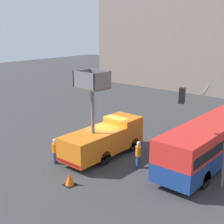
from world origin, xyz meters
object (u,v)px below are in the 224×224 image
at_px(utility_truck, 104,137).
at_px(city_bus, 213,138).
at_px(traffic_light_pole, 210,120).
at_px(traffic_cone_near_truck, 70,179).
at_px(road_worker_directing, 138,155).
at_px(road_worker_near_truck, 55,151).

xyz_separation_m(utility_truck, city_bus, (6.33, 3.85, 0.33)).
height_order(traffic_light_pole, traffic_cone_near_truck, traffic_light_pole).
height_order(road_worker_directing, traffic_cone_near_truck, road_worker_directing).
bearing_deg(road_worker_directing, traffic_light_pole, -26.23).
xyz_separation_m(traffic_light_pole, traffic_cone_near_truck, (-6.02, -5.26, -3.62)).
bearing_deg(traffic_cone_near_truck, road_worker_directing, 69.52).
bearing_deg(city_bus, road_worker_near_truck, 137.41).
bearing_deg(utility_truck, road_worker_near_truck, -118.26).
bearing_deg(city_bus, traffic_cone_near_truck, 155.43).
height_order(traffic_light_pole, road_worker_near_truck, traffic_light_pole).
relative_size(road_worker_near_truck, traffic_cone_near_truck, 2.27).
relative_size(traffic_light_pole, road_worker_near_truck, 3.36).
bearing_deg(city_bus, traffic_light_pole, -155.67).
distance_m(city_bus, traffic_light_pole, 3.94).
xyz_separation_m(utility_truck, road_worker_directing, (3.00, 0.01, -0.51)).
relative_size(road_worker_directing, traffic_cone_near_truck, 2.37).
distance_m(utility_truck, road_worker_directing, 3.04).
bearing_deg(utility_truck, city_bus, 31.36).
height_order(traffic_light_pole, road_worker_directing, traffic_light_pole).
xyz_separation_m(utility_truck, road_worker_near_truck, (-1.67, -3.10, -0.55)).
xyz_separation_m(utility_truck, traffic_light_pole, (7.33, 0.76, 2.56)).
bearing_deg(road_worker_directing, traffic_cone_near_truck, -146.51).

